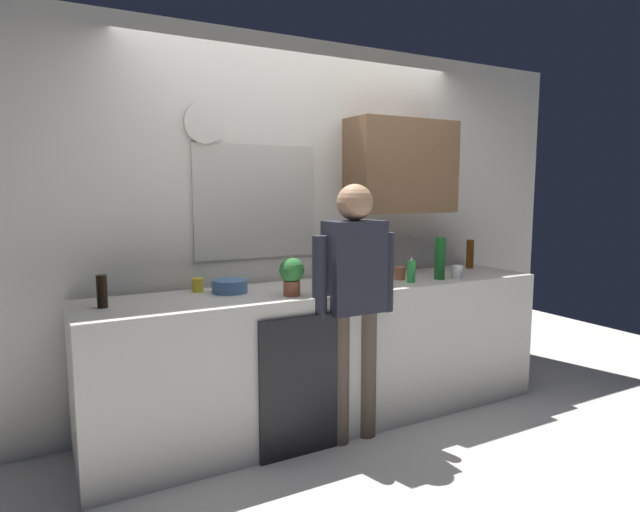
{
  "coord_description": "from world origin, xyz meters",
  "views": [
    {
      "loc": [
        -1.72,
        -2.72,
        1.57
      ],
      "look_at": [
        -0.1,
        0.25,
        1.14
      ],
      "focal_mm": 29.96,
      "sensor_mm": 36.0,
      "label": 1
    }
  ],
  "objects_px": {
    "dish_soap": "(411,271)",
    "person_at_sink": "(354,291)",
    "cup_white_mug": "(457,272)",
    "coffee_maker": "(354,266)",
    "mixing_bowl": "(230,286)",
    "bottle_green_wine": "(440,258)",
    "bottle_dark_sauce": "(102,291)",
    "bottle_amber_beer": "(470,254)",
    "cup_terracotta_mug": "(400,273)",
    "cup_yellow_cup": "(198,285)",
    "potted_plant": "(292,274)"
  },
  "relations": [
    {
      "from": "bottle_amber_beer",
      "to": "bottle_dark_sauce",
      "type": "distance_m",
      "value": 2.79
    },
    {
      "from": "cup_terracotta_mug",
      "to": "potted_plant",
      "type": "bearing_deg",
      "value": -170.49
    },
    {
      "from": "bottle_dark_sauce",
      "to": "cup_yellow_cup",
      "type": "xyz_separation_m",
      "value": [
        0.58,
        0.2,
        -0.05
      ]
    },
    {
      "from": "cup_white_mug",
      "to": "potted_plant",
      "type": "relative_size",
      "value": 0.41
    },
    {
      "from": "bottle_green_wine",
      "to": "cup_yellow_cup",
      "type": "relative_size",
      "value": 3.53
    },
    {
      "from": "bottle_amber_beer",
      "to": "potted_plant",
      "type": "relative_size",
      "value": 1.0
    },
    {
      "from": "bottle_dark_sauce",
      "to": "cup_white_mug",
      "type": "relative_size",
      "value": 1.89
    },
    {
      "from": "coffee_maker",
      "to": "mixing_bowl",
      "type": "bearing_deg",
      "value": 161.63
    },
    {
      "from": "bottle_green_wine",
      "to": "bottle_amber_beer",
      "type": "xyz_separation_m",
      "value": [
        0.58,
        0.3,
        -0.03
      ]
    },
    {
      "from": "coffee_maker",
      "to": "cup_yellow_cup",
      "type": "relative_size",
      "value": 3.88
    },
    {
      "from": "coffee_maker",
      "to": "bottle_amber_beer",
      "type": "distance_m",
      "value": 1.33
    },
    {
      "from": "bottle_green_wine",
      "to": "bottle_dark_sauce",
      "type": "bearing_deg",
      "value": 175.68
    },
    {
      "from": "person_at_sink",
      "to": "bottle_green_wine",
      "type": "bearing_deg",
      "value": 10.61
    },
    {
      "from": "potted_plant",
      "to": "person_at_sink",
      "type": "distance_m",
      "value": 0.4
    },
    {
      "from": "bottle_dark_sauce",
      "to": "cup_terracotta_mug",
      "type": "distance_m",
      "value": 1.96
    },
    {
      "from": "mixing_bowl",
      "to": "bottle_green_wine",
      "type": "bearing_deg",
      "value": -9.36
    },
    {
      "from": "person_at_sink",
      "to": "cup_white_mug",
      "type": "bearing_deg",
      "value": 6.75
    },
    {
      "from": "coffee_maker",
      "to": "cup_white_mug",
      "type": "height_order",
      "value": "coffee_maker"
    },
    {
      "from": "bottle_green_wine",
      "to": "cup_yellow_cup",
      "type": "bearing_deg",
      "value": 167.44
    },
    {
      "from": "bottle_green_wine",
      "to": "bottle_dark_sauce",
      "type": "distance_m",
      "value": 2.22
    },
    {
      "from": "bottle_dark_sauce",
      "to": "cup_terracotta_mug",
      "type": "relative_size",
      "value": 1.96
    },
    {
      "from": "dish_soap",
      "to": "bottle_amber_beer",
      "type": "bearing_deg",
      "value": 20.07
    },
    {
      "from": "coffee_maker",
      "to": "potted_plant",
      "type": "bearing_deg",
      "value": -177.41
    },
    {
      "from": "bottle_amber_beer",
      "to": "dish_soap",
      "type": "relative_size",
      "value": 1.28
    },
    {
      "from": "bottle_dark_sauce",
      "to": "bottle_amber_beer",
      "type": "bearing_deg",
      "value": 2.69
    },
    {
      "from": "bottle_amber_beer",
      "to": "mixing_bowl",
      "type": "height_order",
      "value": "bottle_amber_beer"
    },
    {
      "from": "bottle_amber_beer",
      "to": "cup_yellow_cup",
      "type": "xyz_separation_m",
      "value": [
        -2.21,
        0.07,
        -0.07
      ]
    },
    {
      "from": "cup_white_mug",
      "to": "potted_plant",
      "type": "distance_m",
      "value": 1.3
    },
    {
      "from": "coffee_maker",
      "to": "cup_white_mug",
      "type": "relative_size",
      "value": 3.47
    },
    {
      "from": "bottle_green_wine",
      "to": "bottle_dark_sauce",
      "type": "xyz_separation_m",
      "value": [
        -2.21,
        0.17,
        -0.06
      ]
    },
    {
      "from": "dish_soap",
      "to": "cup_white_mug",
      "type": "bearing_deg",
      "value": -5.07
    },
    {
      "from": "bottle_dark_sauce",
      "to": "cup_terracotta_mug",
      "type": "bearing_deg",
      "value": -1.2
    },
    {
      "from": "cup_white_mug",
      "to": "bottle_green_wine",
      "type": "bearing_deg",
      "value": 162.43
    },
    {
      "from": "bottle_dark_sauce",
      "to": "potted_plant",
      "type": "xyz_separation_m",
      "value": [
        1.04,
        -0.19,
        0.04
      ]
    },
    {
      "from": "bottle_amber_beer",
      "to": "cup_terracotta_mug",
      "type": "bearing_deg",
      "value": -168.3
    },
    {
      "from": "cup_terracotta_mug",
      "to": "potted_plant",
      "type": "xyz_separation_m",
      "value": [
        -0.92,
        -0.15,
        0.09
      ]
    },
    {
      "from": "coffee_maker",
      "to": "bottle_dark_sauce",
      "type": "height_order",
      "value": "coffee_maker"
    },
    {
      "from": "coffee_maker",
      "to": "mixing_bowl",
      "type": "height_order",
      "value": "coffee_maker"
    },
    {
      "from": "coffee_maker",
      "to": "cup_yellow_cup",
      "type": "height_order",
      "value": "coffee_maker"
    },
    {
      "from": "mixing_bowl",
      "to": "cup_yellow_cup",
      "type": "bearing_deg",
      "value": 143.84
    },
    {
      "from": "bottle_amber_beer",
      "to": "cup_yellow_cup",
      "type": "height_order",
      "value": "bottle_amber_beer"
    },
    {
      "from": "potted_plant",
      "to": "dish_soap",
      "type": "distance_m",
      "value": 0.92
    },
    {
      "from": "cup_terracotta_mug",
      "to": "dish_soap",
      "type": "height_order",
      "value": "dish_soap"
    },
    {
      "from": "cup_white_mug",
      "to": "cup_terracotta_mug",
      "type": "bearing_deg",
      "value": 156.54
    },
    {
      "from": "coffee_maker",
      "to": "bottle_green_wine",
      "type": "bearing_deg",
      "value": 0.58
    },
    {
      "from": "coffee_maker",
      "to": "person_at_sink",
      "type": "xyz_separation_m",
      "value": [
        -0.1,
        -0.15,
        -0.13
      ]
    },
    {
      "from": "cup_white_mug",
      "to": "person_at_sink",
      "type": "distance_m",
      "value": 0.95
    },
    {
      "from": "dish_soap",
      "to": "person_at_sink",
      "type": "bearing_deg",
      "value": -164.91
    },
    {
      "from": "bottle_amber_beer",
      "to": "mixing_bowl",
      "type": "relative_size",
      "value": 1.05
    },
    {
      "from": "dish_soap",
      "to": "person_at_sink",
      "type": "distance_m",
      "value": 0.58
    }
  ]
}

